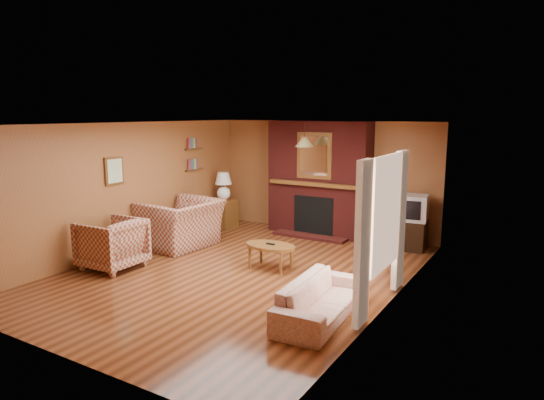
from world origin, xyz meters
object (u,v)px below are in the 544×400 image
Objects in this scene: floral_armchair at (388,227)px; table_lamp at (223,185)px; plaid_armchair at (112,244)px; coffee_table at (271,248)px; side_table at (224,213)px; floral_sofa at (321,299)px; tv_stand at (412,235)px; fireplace at (319,179)px; crt_tv at (413,208)px; plaid_loveseat at (181,224)px.

floral_armchair is 3.76m from table_lamp.
plaid_armchair is 5.08m from floral_armchair.
side_table reaches higher than coffee_table.
floral_sofa reaches higher than coffee_table.
tv_stand is (4.00, 3.69, -0.14)m from plaid_armchair.
fireplace reaches higher than table_lamp.
crt_tv is (4.15, 0.34, 0.49)m from side_table.
plaid_armchair is 1.04× the size of coffee_table.
table_lamp is (-2.10, -0.53, -0.20)m from fireplace.
floral_sofa is at bearing -92.31° from crt_tv.
floral_armchair is at bearing 4.56° from table_lamp.
tv_stand is at bearing 90.00° from crt_tv.
plaid_loveseat is 1.75m from side_table.
plaid_armchair is 3.85m from floral_sofa.
tv_stand is at bearing 4.82° from table_lamp.
floral_armchair is at bearing 0.96° from floral_sofa.
side_table is at bearing 140.50° from coffee_table.
floral_sofa is 3.00× the size of tv_stand.
plaid_armchair is 5.44m from tv_stand.
table_lamp reaches higher than side_table.
coffee_table is 3.17m from side_table.
floral_sofa is at bearing -41.08° from coffee_table.
floral_armchair is at bearing 4.56° from side_table.
side_table is 1.12× the size of tv_stand.
side_table is at bearing -169.09° from plaid_loveseat.
plaid_armchair is at bearing -87.42° from side_table.
plaid_loveseat is at bearing 62.72° from floral_sofa.
coffee_table is 1.51× the size of crt_tv.
crt_tv reaches higher than floral_armchair.
floral_armchair is at bearing 123.10° from plaid_loveseat.
plaid_armchair reaches higher than side_table.
floral_sofa is 2.00× the size of floral_armchair.
crt_tv is (2.05, -0.19, -0.37)m from fireplace.
plaid_loveseat reaches higher than coffee_table.
tv_stand reaches higher than floral_sofa.
floral_sofa is at bearing -40.12° from side_table.
plaid_loveseat reaches higher than tv_stand.
fireplace is 1.73× the size of plaid_loveseat.
plaid_armchair is 2.65m from coffee_table.
table_lamp is (0.00, 0.00, 0.66)m from side_table.
crt_tv reaches higher than floral_sofa.
floral_sofa is (3.85, -0.04, -0.17)m from plaid_armchair.
fireplace reaches higher than side_table.
floral_sofa is at bearing -94.87° from tv_stand.
plaid_loveseat is at bearing -81.78° from side_table.
table_lamp is at bearing -169.09° from plaid_loveseat.
plaid_armchair is at bearing -137.39° from crt_tv.
tv_stand is at bearing 54.23° from coffee_table.
fireplace is 2.70× the size of coffee_table.
coffee_table is (2.20, -0.28, -0.09)m from plaid_loveseat.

